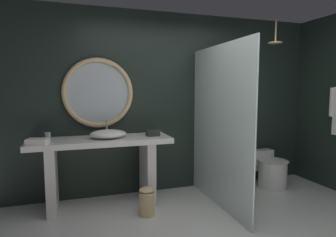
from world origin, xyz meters
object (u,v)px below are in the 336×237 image
Objects in this scene: tumbler_cup at (48,136)px; vessel_sink at (108,134)px; round_wall_mirror at (98,93)px; rain_shower_head at (275,40)px; folded_hand_towel at (37,142)px; toilet at (270,170)px; tissue_box at (153,133)px; waste_bin at (147,201)px.

vessel_sink is at bearing -5.66° from tumbler_cup.
rain_shower_head is at bearing -10.25° from round_wall_mirror.
vessel_sink reaches higher than tumbler_cup.
round_wall_mirror is 4.20× the size of folded_hand_towel.
round_wall_mirror is at bearing 172.41° from toilet.
toilet is at bearing -7.59° from round_wall_mirror.
round_wall_mirror is at bearing 19.79° from tumbler_cup.
tissue_box is 0.91m from round_wall_mirror.
toilet is 2.77× the size of folded_hand_towel.
round_wall_mirror is at bearing 106.29° from vessel_sink.
rain_shower_head is at bearing 0.55° from folded_hand_towel.
tumbler_cup is 0.29× the size of waste_bin.
waste_bin is (-0.20, -0.44, -0.75)m from tissue_box.
tissue_box is at bearing 6.82° from folded_hand_towel.
tissue_box is 2.20m from rain_shower_head.
vessel_sink is 0.59m from tissue_box.
round_wall_mirror reaches higher than tumbler_cup.
folded_hand_towel is at bearing -146.59° from round_wall_mirror.
folded_hand_towel is (-1.20, 0.27, 0.75)m from waste_bin.
waste_bin is at bearing -12.77° from folded_hand_towel.
rain_shower_head is at bearing -3.50° from vessel_sink.
rain_shower_head is 0.55× the size of toilet.
waste_bin is at bearing -114.22° from tissue_box.
toilet is 2.11m from waste_bin.
rain_shower_head is 2.86m from waste_bin.
folded_hand_towel is (-3.26, -0.14, 0.67)m from toilet.
tumbler_cup is (-0.72, 0.07, -0.01)m from vessel_sink.
rain_shower_head reaches higher than tissue_box.
tumbler_cup is at bearing 176.45° from tissue_box.
toilet is (2.54, -0.34, -1.21)m from round_wall_mirror.
round_wall_mirror is (-0.09, 0.30, 0.52)m from vessel_sink.
toilet is 1.82× the size of waste_bin.
tumbler_cup is 0.29× the size of rain_shower_head.
tumbler_cup is at bearing -160.21° from round_wall_mirror.
vessel_sink reaches higher than tissue_box.
vessel_sink reaches higher than folded_hand_towel.
vessel_sink is at bearing -73.71° from round_wall_mirror.
toilet is at bearing 54.09° from rain_shower_head.
vessel_sink is at bearing 12.28° from folded_hand_towel.
tumbler_cup is 0.26m from folded_hand_towel.
tumbler_cup reaches higher than tissue_box.
tissue_box is (1.31, -0.08, -0.01)m from tumbler_cup.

